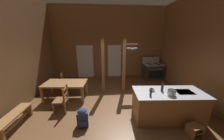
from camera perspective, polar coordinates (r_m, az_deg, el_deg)
ground_plane at (r=4.47m, az=1.63°, el=-19.90°), size 7.61×8.37×0.10m
wall_back at (r=7.46m, az=-1.49°, el=13.06°), size 7.61×0.14×4.34m
wall_right at (r=5.30m, az=42.97°, el=7.45°), size 0.14×8.37×4.34m
glazed_door_back_left at (r=7.61m, az=-13.01°, el=4.02°), size 1.00×0.01×2.05m
glazed_panel_back_right at (r=7.56m, az=1.19°, el=4.36°), size 0.84×0.01×2.05m
kitchen_island at (r=4.29m, az=25.56°, el=-15.20°), size 2.21×1.09×0.92m
stove_range at (r=7.69m, az=19.34°, el=-0.54°), size 1.20×0.89×1.32m
support_post_with_pot_rack at (r=5.29m, az=6.29°, el=3.73°), size 0.66×0.23×2.69m
support_post_center at (r=5.22m, az=-4.44°, el=2.44°), size 0.14×0.14×2.69m
step_stool at (r=4.16m, az=35.52°, el=-22.61°), size 0.41×0.35×0.30m
dining_table at (r=5.24m, az=-21.96°, el=-6.63°), size 1.76×1.03×0.74m
ladderback_chair_near_window at (r=6.10m, az=-21.76°, el=-5.44°), size 0.51×0.51×0.95m
ladderback_chair_by_post at (r=4.54m, az=-23.31°, el=-13.23°), size 0.45×0.45×0.95m
bench_along_left_wall at (r=4.62m, az=-40.32°, el=-17.70°), size 0.41×1.22×0.44m
backpack at (r=3.77m, az=-14.32°, el=-21.36°), size 0.35×0.33×0.60m
stockpot_on_counter at (r=3.84m, az=27.27°, el=-9.89°), size 0.30×0.23×0.17m
mixing_bowl_on_counter at (r=3.93m, az=18.97°, el=-9.20°), size 0.18×0.18×0.07m
bottle_tall_on_counter at (r=3.99m, az=23.47°, el=-7.92°), size 0.08×0.08×0.30m
bottle_short_on_counter at (r=3.57m, az=18.53°, el=-10.55°), size 0.06×0.06×0.26m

